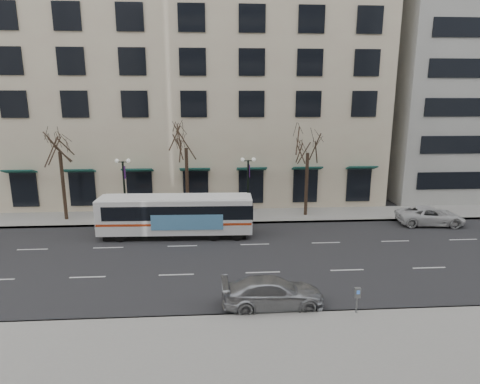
{
  "coord_description": "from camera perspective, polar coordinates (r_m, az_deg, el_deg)",
  "views": [
    {
      "loc": [
        2.28,
        -23.79,
        9.88
      ],
      "look_at": [
        3.89,
        1.23,
        4.0
      ],
      "focal_mm": 30.0,
      "sensor_mm": 36.0,
      "label": 1
    }
  ],
  "objects": [
    {
      "name": "ground",
      "position": [
        25.86,
        -8.58,
        -9.42
      ],
      "size": [
        160.0,
        160.0,
        0.0
      ],
      "primitive_type": "plane",
      "color": "black",
      "rests_on": "ground"
    },
    {
      "name": "lamp_post_right",
      "position": [
        32.84,
        1.17,
        1.0
      ],
      "size": [
        1.22,
        0.45,
        5.21
      ],
      "color": "black",
      "rests_on": "ground"
    },
    {
      "name": "tree_far_mid",
      "position": [
        32.8,
        -7.73,
        7.88
      ],
      "size": [
        3.6,
        3.6,
        8.55
      ],
      "color": "black",
      "rests_on": "ground"
    },
    {
      "name": "building_hotel",
      "position": [
        45.04,
        -9.49,
        15.72
      ],
      "size": [
        40.0,
        20.0,
        24.0
      ],
      "primitive_type": "cube",
      "color": "beige",
      "rests_on": "ground"
    },
    {
      "name": "silver_car",
      "position": [
        20.01,
        4.7,
        -14.08
      ],
      "size": [
        5.0,
        2.11,
        1.44
      ],
      "primitive_type": "imported",
      "rotation": [
        0.0,
        0.0,
        1.59
      ],
      "color": "#A6A8AE",
      "rests_on": "ground"
    },
    {
      "name": "tree_far_left",
      "position": [
        34.97,
        -24.41,
        6.81
      ],
      "size": [
        3.6,
        3.6,
        8.34
      ],
      "color": "black",
      "rests_on": "ground"
    },
    {
      "name": "white_pickup",
      "position": [
        35.48,
        25.44,
        -3.08
      ],
      "size": [
        5.41,
        2.96,
        1.44
      ],
      "primitive_type": "imported",
      "rotation": [
        0.0,
        0.0,
        1.46
      ],
      "color": "silver",
      "rests_on": "ground"
    },
    {
      "name": "pay_station",
      "position": [
        19.79,
        16.35,
        -13.86
      ],
      "size": [
        0.27,
        0.19,
        1.25
      ],
      "rotation": [
        0.0,
        0.0,
        -0.02
      ],
      "color": "slate",
      "rests_on": "sidewalk_near"
    },
    {
      "name": "sidewalk_far",
      "position": [
        34.33,
        1.02,
        -3.4
      ],
      "size": [
        80.0,
        4.0,
        0.15
      ],
      "primitive_type": "cube",
      "color": "gray",
      "rests_on": "ground"
    },
    {
      "name": "city_bus",
      "position": [
        29.49,
        -8.95,
        -3.2
      ],
      "size": [
        11.11,
        2.72,
        3.0
      ],
      "rotation": [
        0.0,
        0.0,
        -0.03
      ],
      "color": "white",
      "rests_on": "ground"
    },
    {
      "name": "tree_far_right",
      "position": [
        33.67,
        9.67,
        7.12
      ],
      "size": [
        3.6,
        3.6,
        8.06
      ],
      "color": "black",
      "rests_on": "ground"
    },
    {
      "name": "lamp_post_left",
      "position": [
        33.53,
        -16.13,
        0.73
      ],
      "size": [
        1.22,
        0.45,
        5.21
      ],
      "color": "black",
      "rests_on": "ground"
    }
  ]
}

